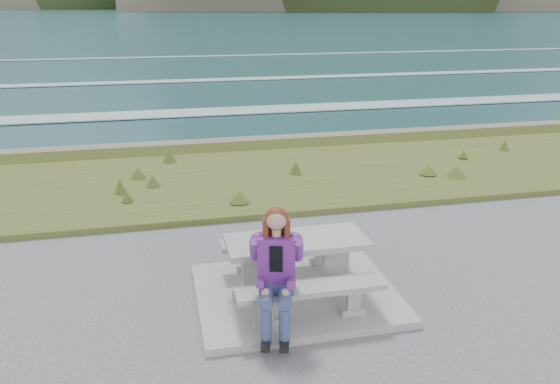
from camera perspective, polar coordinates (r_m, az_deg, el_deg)
The scene contains 8 objects.
concrete_slab at distance 7.36m, azimuth 1.68°, elevation -10.59°, with size 2.60×2.10×0.10m, color gray.
picnic_table at distance 7.07m, azimuth 1.73°, elevation -6.14°, with size 1.80×0.75×0.75m.
bench_landward at distance 6.58m, azimuth 3.24°, elevation -10.54°, with size 1.80×0.35×0.45m.
bench_seaward at distance 7.78m, azimuth 0.43°, elevation -5.53°, with size 1.80×0.35×0.45m.
grass_verge at distance 11.89m, azimuth -4.29°, elevation 1.06°, with size 160.00×4.50×0.22m, color #39481B.
shore_drop at distance 14.64m, azimuth -6.01°, elevation 4.54°, with size 160.00×0.80×2.20m, color #655F4C.
ocean at distance 31.78m, azimuth -9.75°, elevation 9.22°, with size 1600.00×1600.00×0.09m.
seated_woman at distance 6.27m, azimuth -0.41°, elevation -10.09°, with size 0.58×0.82×1.47m.
Camera 1 is at (-1.61, -6.17, 3.73)m, focal length 35.00 mm.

